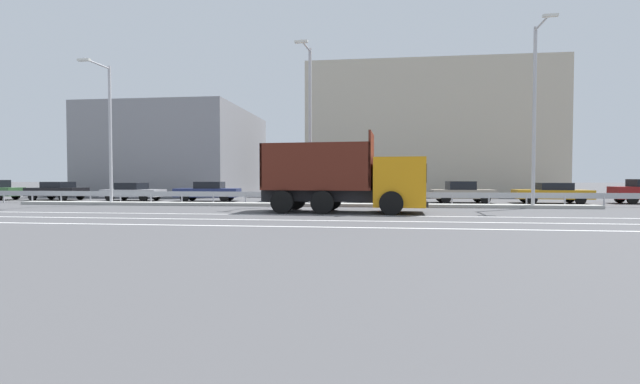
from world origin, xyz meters
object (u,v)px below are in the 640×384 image
(parked_car_6, at_px, (462,192))
(street_lamp_2, at_px, (309,119))
(parked_car_2, at_px, (133,192))
(parked_car_7, at_px, (552,193))
(median_road_sign, at_px, (406,181))
(parked_car_4, at_px, (297,192))
(street_lamp_1, at_px, (108,127))
(parked_car_5, at_px, (381,192))
(parked_car_1, at_px, (57,191))
(dump_truck, at_px, (364,184))
(parked_car_3, at_px, (208,191))
(street_lamp_3, at_px, (535,108))

(parked_car_6, bearing_deg, street_lamp_2, -64.80)
(street_lamp_2, relative_size, parked_car_2, 2.15)
(parked_car_2, distance_m, parked_car_7, 28.28)
(median_road_sign, bearing_deg, parked_car_7, 26.11)
(street_lamp_2, bearing_deg, parked_car_4, 107.61)
(median_road_sign, relative_size, parked_car_6, 0.68)
(parked_car_6, bearing_deg, street_lamp_1, -78.17)
(parked_car_5, xyz_separation_m, parked_car_6, (5.24, -0.12, 0.01))
(parked_car_7, bearing_deg, parked_car_1, 94.29)
(parked_car_5, distance_m, parked_car_7, 10.78)
(dump_truck, height_order, street_lamp_1, street_lamp_1)
(median_road_sign, relative_size, parked_car_3, 0.59)
(median_road_sign, distance_m, parked_car_2, 19.34)
(median_road_sign, height_order, street_lamp_2, street_lamp_2)
(street_lamp_1, distance_m, parked_car_4, 12.36)
(dump_truck, height_order, parked_car_4, dump_truck)
(street_lamp_3, relative_size, parked_car_2, 2.29)
(street_lamp_1, relative_size, parked_car_1, 2.05)
(street_lamp_1, xyz_separation_m, parked_car_6, (21.37, 5.00, -3.93))
(parked_car_7, bearing_deg, parked_car_2, 94.77)
(parked_car_2, bearing_deg, median_road_sign, 78.23)
(parked_car_7, bearing_deg, street_lamp_2, 111.89)
(parked_car_2, relative_size, parked_car_6, 1.05)
(dump_truck, bearing_deg, street_lamp_1, -100.27)
(parked_car_5, bearing_deg, parked_car_2, -86.84)
(median_road_sign, height_order, parked_car_2, median_road_sign)
(parked_car_1, bearing_deg, street_lamp_2, -101.44)
(parked_car_5, bearing_deg, dump_truck, -3.77)
(street_lamp_2, distance_m, parked_car_1, 20.51)
(parked_car_4, bearing_deg, parked_car_6, -94.28)
(dump_truck, distance_m, parked_car_7, 14.64)
(parked_car_7, bearing_deg, parked_car_6, 94.38)
(street_lamp_3, height_order, parked_car_2, street_lamp_3)
(parked_car_4, xyz_separation_m, parked_car_5, (5.70, -0.20, 0.03))
(median_road_sign, height_order, parked_car_6, median_road_sign)
(parked_car_5, bearing_deg, parked_car_1, -87.68)
(parked_car_2, bearing_deg, parked_car_4, 93.97)
(street_lamp_2, bearing_deg, parked_car_2, 161.24)
(parked_car_1, bearing_deg, parked_car_7, -87.83)
(street_lamp_1, relative_size, street_lamp_3, 0.87)
(street_lamp_2, bearing_deg, street_lamp_1, -178.43)
(dump_truck, height_order, median_road_sign, dump_truck)
(median_road_sign, height_order, street_lamp_1, street_lamp_1)
(street_lamp_3, distance_m, parked_car_7, 7.38)
(parked_car_6, bearing_deg, parked_car_5, -92.59)
(street_lamp_1, height_order, parked_car_5, street_lamp_1)
(parked_car_3, distance_m, parked_car_6, 17.19)
(street_lamp_2, relative_size, parked_car_7, 1.97)
(street_lamp_3, bearing_deg, parked_car_4, 158.61)
(parked_car_5, height_order, parked_car_6, parked_car_6)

